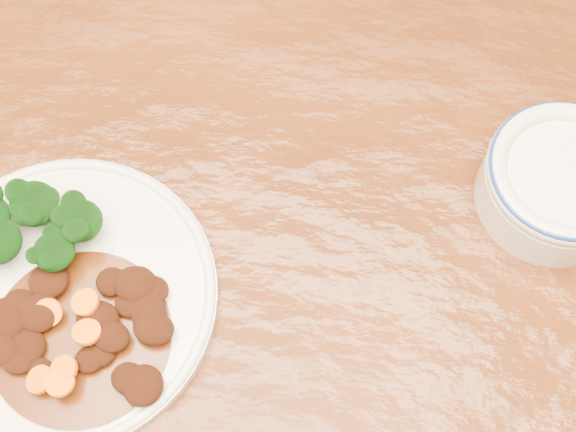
# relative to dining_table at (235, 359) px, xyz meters

# --- Properties ---
(dining_table) EXTENTS (1.51, 0.91, 0.75)m
(dining_table) POSITION_rel_dining_table_xyz_m (0.00, 0.00, 0.00)
(dining_table) COLOR #5C2B10
(dining_table) RESTS_ON ground
(dinner_plate) EXTENTS (0.25, 0.25, 0.02)m
(dinner_plate) POSITION_rel_dining_table_xyz_m (-0.14, 0.01, 0.09)
(dinner_plate) COLOR silver
(dinner_plate) RESTS_ON dining_table
(broccoli_florets) EXTENTS (0.13, 0.08, 0.04)m
(broccoli_florets) POSITION_rel_dining_table_xyz_m (-0.18, 0.05, 0.12)
(broccoli_florets) COLOR #6B934C
(broccoli_florets) RESTS_ON dinner_plate
(mince_stew) EXTENTS (0.15, 0.14, 0.03)m
(mince_stew) POSITION_rel_dining_table_xyz_m (-0.11, -0.01, 0.10)
(mince_stew) COLOR #4E2108
(mince_stew) RESTS_ON dinner_plate
(dip_bowl) EXTENTS (0.13, 0.13, 0.06)m
(dip_bowl) POSITION_rel_dining_table_xyz_m (0.26, 0.16, 0.11)
(dip_bowl) COLOR beige
(dip_bowl) RESTS_ON dining_table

